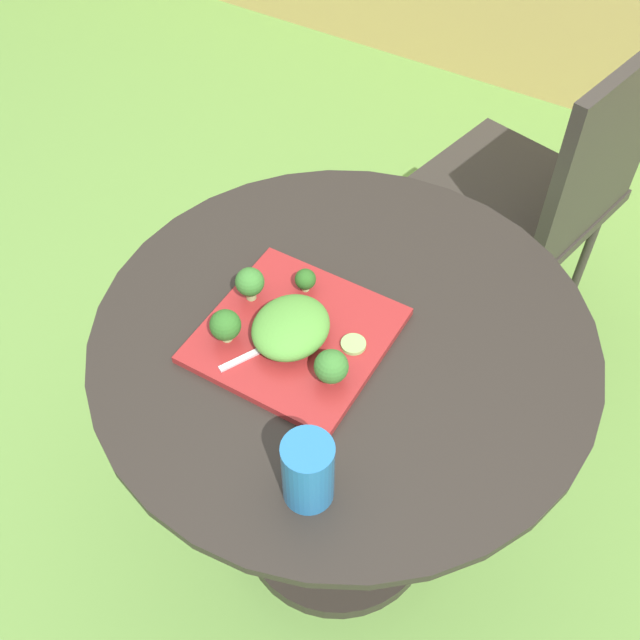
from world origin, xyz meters
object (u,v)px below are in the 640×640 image
fork (271,345)px  salad_plate (296,335)px  patio_chair (546,185)px  drinking_glass (308,474)px

fork → salad_plate: bearing=66.1°
salad_plate → fork: (-0.02, -0.04, 0.01)m
patio_chair → drinking_glass: size_ratio=7.55×
salad_plate → fork: bearing=-113.9°
salad_plate → fork: 0.05m
patio_chair → salad_plate: patio_chair is taller
salad_plate → fork: fork is taller
patio_chair → fork: 0.92m
salad_plate → drinking_glass: bearing=-54.7°
drinking_glass → patio_chair: bearing=88.9°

